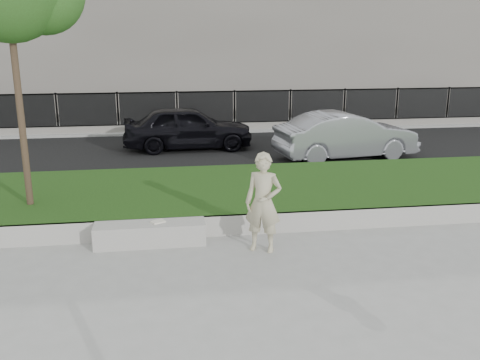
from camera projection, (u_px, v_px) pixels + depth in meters
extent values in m
plane|color=gray|center=(237.00, 257.00, 9.14)|extent=(90.00, 90.00, 0.00)
cube|color=black|center=(218.00, 195.00, 11.95)|extent=(34.00, 4.00, 0.40)
cube|color=#A09E96|center=(229.00, 225.00, 10.08)|extent=(34.00, 0.08, 0.40)
cube|color=black|center=(200.00, 151.00, 17.25)|extent=(34.00, 7.00, 0.04)
cube|color=gray|center=(192.00, 127.00, 21.53)|extent=(34.00, 3.00, 0.12)
cube|color=slate|center=(193.00, 127.00, 20.53)|extent=(32.00, 0.30, 0.24)
cube|color=black|center=(193.00, 110.00, 20.36)|extent=(32.00, 0.04, 1.50)
cube|color=black|center=(193.00, 92.00, 20.18)|extent=(32.00, 0.05, 0.05)
cube|color=black|center=(193.00, 123.00, 20.49)|extent=(32.00, 0.05, 0.05)
cube|color=#6A645D|center=(181.00, 7.00, 26.90)|extent=(34.00, 10.00, 10.00)
cube|color=#A09E96|center=(150.00, 234.00, 9.65)|extent=(1.99, 0.50, 0.41)
imported|color=#B9B18E|center=(263.00, 203.00, 9.22)|extent=(0.76, 0.65, 1.75)
cube|color=silver|center=(158.00, 222.00, 9.64)|extent=(0.29, 0.26, 0.03)
cylinder|color=#38281C|center=(15.00, 61.00, 9.96)|extent=(0.13, 0.13, 5.62)
imported|color=black|center=(188.00, 127.00, 17.37)|extent=(4.22, 1.80, 1.42)
imported|color=#93949B|center=(346.00, 136.00, 16.03)|extent=(4.43, 2.12, 1.40)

